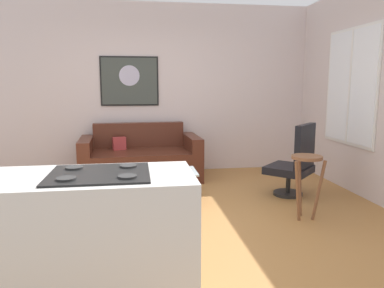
# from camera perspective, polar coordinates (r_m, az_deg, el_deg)

# --- Properties ---
(ground) EXTENTS (6.40, 6.40, 0.04)m
(ground) POSITION_cam_1_polar(r_m,az_deg,el_deg) (4.12, -3.45, -12.08)
(ground) COLOR #A8723B
(back_wall) EXTENTS (6.40, 0.05, 2.80)m
(back_wall) POSITION_cam_1_polar(r_m,az_deg,el_deg) (6.26, -5.60, 8.48)
(back_wall) COLOR beige
(back_wall) RESTS_ON ground
(right_wall) EXTENTS (0.05, 6.40, 2.80)m
(right_wall) POSITION_cam_1_polar(r_m,az_deg,el_deg) (5.08, 27.30, 7.35)
(right_wall) COLOR beige
(right_wall) RESTS_ON ground
(couch) EXTENTS (1.86, 1.01, 0.86)m
(couch) POSITION_cam_1_polar(r_m,az_deg,el_deg) (5.83, -7.99, -2.52)
(couch) COLOR #4E2417
(couch) RESTS_ON ground
(coffee_table) EXTENTS (1.07, 0.51, 0.40)m
(coffee_table) POSITION_cam_1_polar(r_m,az_deg,el_deg) (4.62, -5.99, -4.69)
(coffee_table) COLOR silver
(coffee_table) RESTS_ON ground
(armchair) EXTENTS (0.76, 0.76, 0.97)m
(armchair) POSITION_cam_1_polar(r_m,az_deg,el_deg) (5.04, 15.72, -2.82)
(armchair) COLOR black
(armchair) RESTS_ON ground
(bar_stool) EXTENTS (0.38, 0.37, 0.71)m
(bar_stool) POSITION_cam_1_polar(r_m,az_deg,el_deg) (4.20, 17.32, -3.93)
(bar_stool) COLOR brown
(bar_stool) RESTS_ON ground
(kitchen_counter) EXTENTS (1.79, 0.64, 0.96)m
(kitchen_counter) POSITION_cam_1_polar(r_m,az_deg,el_deg) (2.51, -21.28, -15.11)
(kitchen_counter) COLOR silver
(kitchen_counter) RESTS_ON ground
(wall_painting) EXTENTS (0.95, 0.03, 0.81)m
(wall_painting) POSITION_cam_1_polar(r_m,az_deg,el_deg) (6.21, -9.67, 9.61)
(wall_painting) COLOR black
(window) EXTENTS (0.03, 1.21, 1.60)m
(window) POSITION_cam_1_polar(r_m,az_deg,el_deg) (5.55, 23.36, 8.13)
(window) COLOR silver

